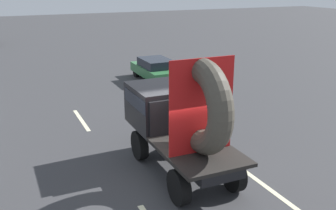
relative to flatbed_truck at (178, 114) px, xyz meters
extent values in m
plane|color=#38383A|center=(-0.04, -0.45, -1.82)|extent=(120.00, 120.00, 0.00)
cylinder|color=black|center=(-0.85, 1.14, -1.33)|extent=(0.28, 0.98, 0.98)
cylinder|color=black|center=(0.85, 1.14, -1.33)|extent=(0.28, 0.98, 0.98)
cylinder|color=black|center=(-0.85, -1.85, -1.33)|extent=(0.28, 0.98, 0.98)
cylinder|color=black|center=(0.85, -1.85, -1.33)|extent=(0.28, 0.98, 0.98)
cube|color=black|center=(0.00, -0.26, -0.86)|extent=(1.30, 4.85, 0.25)
cube|color=black|center=(0.00, 1.14, -0.06)|extent=(2.00, 2.05, 1.35)
cube|color=black|center=(0.00, 1.09, 0.24)|extent=(2.02, 1.95, 0.44)
cube|color=black|center=(0.00, -1.29, -0.69)|extent=(2.00, 2.80, 0.10)
cube|color=black|center=(0.00, 0.07, -0.09)|extent=(1.80, 0.08, 1.10)
torus|color=#474238|center=(0.00, -1.44, 0.67)|extent=(0.66, 2.61, 2.61)
cube|color=red|center=(0.00, -1.44, 0.67)|extent=(1.90, 0.03, 2.61)
cylinder|color=black|center=(2.92, 11.96, -1.52)|extent=(0.21, 0.61, 0.61)
cylinder|color=black|center=(4.40, 11.96, -1.52)|extent=(0.21, 0.61, 0.61)
cylinder|color=black|center=(2.92, 9.41, -1.52)|extent=(0.21, 0.61, 0.61)
cylinder|color=black|center=(4.40, 9.41, -1.52)|extent=(0.21, 0.61, 0.61)
cube|color=#33723F|center=(3.66, 10.69, -1.25)|extent=(1.71, 3.99, 0.52)
cube|color=black|center=(3.66, 10.59, -0.76)|extent=(1.54, 2.24, 0.48)
cube|color=beige|center=(-1.83, 5.66, -1.82)|extent=(0.16, 2.79, 0.01)
cube|color=beige|center=(1.83, -2.20, -1.82)|extent=(0.16, 2.94, 0.01)
cube|color=beige|center=(1.83, 6.03, -1.82)|extent=(0.16, 2.41, 0.01)
camera|label=1|loc=(-4.83, -9.98, 3.88)|focal=41.51mm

